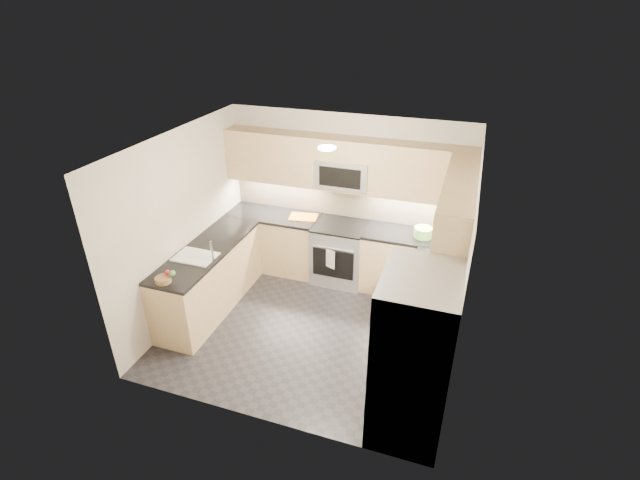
{
  "coord_description": "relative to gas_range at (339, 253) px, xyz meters",
  "views": [
    {
      "loc": [
        1.69,
        -4.63,
        3.97
      ],
      "look_at": [
        0.0,
        0.35,
        1.15
      ],
      "focal_mm": 26.0,
      "sensor_mm": 36.0,
      "label": 1
    }
  ],
  "objects": [
    {
      "name": "faucet",
      "position": [
        -1.24,
        -1.53,
        0.62
      ],
      "size": [
        0.03,
        0.03,
        0.28
      ],
      "primitive_type": "cylinder",
      "color": "silver",
      "rests_on": "countertop_peninsula"
    },
    {
      "name": "gas_range",
      "position": [
        0.0,
        0.0,
        0.0
      ],
      "size": [
        0.76,
        0.65,
        0.91
      ],
      "primitive_type": "cube",
      "color": "#AAADB2",
      "rests_on": "floor"
    },
    {
      "name": "countertop_right",
      "position": [
        1.5,
        -1.12,
        0.47
      ],
      "size": [
        0.63,
        1.7,
        0.04
      ],
      "primitive_type": "cube",
      "color": "black",
      "rests_on": "base_cab_right"
    },
    {
      "name": "cutting_board",
      "position": [
        -0.6,
        0.06,
        0.49
      ],
      "size": [
        0.46,
        0.35,
        0.01
      ],
      "primitive_type": "cube",
      "rotation": [
        0.0,
        0.0,
        0.16
      ],
      "color": "orange",
      "rests_on": "countertop_back_left"
    },
    {
      "name": "wall_right",
      "position": [
        1.8,
        -1.28,
        0.79
      ],
      "size": [
        0.02,
        3.2,
        2.5
      ],
      "primitive_type": "cube",
      "color": "beige",
      "rests_on": "floor"
    },
    {
      "name": "microwave",
      "position": [
        0.0,
        0.12,
        1.24
      ],
      "size": [
        0.76,
        0.4,
        0.4
      ],
      "primitive_type": "cube",
      "color": "#A8ACB1",
      "rests_on": "upper_cab_back"
    },
    {
      "name": "dish_towel_check",
      "position": [
        -0.03,
        -0.37,
        0.1
      ],
      "size": [
        0.15,
        0.07,
        0.29
      ],
      "primitive_type": "cube",
      "rotation": [
        0.0,
        0.0,
        -0.39
      ],
      "color": "white",
      "rests_on": "oven_handle"
    },
    {
      "name": "countertop_back_left",
      "position": [
        -1.09,
        0.02,
        0.47
      ],
      "size": [
        1.42,
        0.63,
        0.04
      ],
      "primitive_type": "cube",
      "color": "black",
      "rests_on": "base_cab_back_left"
    },
    {
      "name": "backsplash_right",
      "position": [
        1.8,
        -0.82,
        0.74
      ],
      "size": [
        0.01,
        2.3,
        0.51
      ],
      "primitive_type": "cube",
      "color": "tan",
      "rests_on": "wall_right"
    },
    {
      "name": "fridge_handle_right",
      "position": [
        1.08,
        -2.25,
        0.49
      ],
      "size": [
        0.02,
        0.02,
        1.2
      ],
      "primitive_type": "cylinder",
      "color": "#B2B5BA",
      "rests_on": "refrigerator"
    },
    {
      "name": "countertop_peninsula",
      "position": [
        -1.5,
        -1.28,
        0.47
      ],
      "size": [
        0.63,
        2.0,
        0.04
      ],
      "primitive_type": "cube",
      "color": "black",
      "rests_on": "base_cab_peninsula"
    },
    {
      "name": "upper_cab_back",
      "position": [
        0.0,
        0.15,
        1.37
      ],
      "size": [
        3.6,
        0.35,
        0.75
      ],
      "primitive_type": "cube",
      "color": "tan",
      "rests_on": "wall_back"
    },
    {
      "name": "sink_basin",
      "position": [
        -1.5,
        -1.53,
        0.42
      ],
      "size": [
        0.52,
        0.38,
        0.16
      ],
      "primitive_type": "cube",
      "color": "white",
      "rests_on": "base_cab_peninsula"
    },
    {
      "name": "fruit_apple",
      "position": [
        -1.5,
        -2.1,
        0.6
      ],
      "size": [
        0.07,
        0.07,
        0.07
      ],
      "primitive_type": "sphere",
      "color": "#AD1333",
      "rests_on": "fruit_basket"
    },
    {
      "name": "utensil_bowl",
      "position": [
        1.21,
        -0.0,
        0.56
      ],
      "size": [
        0.31,
        0.31,
        0.14
      ],
      "primitive_type": "cylinder",
      "rotation": [
        0.0,
        0.0,
        -0.27
      ],
      "color": "#75C454",
      "rests_on": "countertop_back_right"
    },
    {
      "name": "oven_handle",
      "position": [
        0.0,
        -0.35,
        0.26
      ],
      "size": [
        0.6,
        0.02,
        0.02
      ],
      "primitive_type": "cylinder",
      "rotation": [
        0.0,
        1.57,
        0.0
      ],
      "color": "#B2B5BA",
      "rests_on": "gas_range"
    },
    {
      "name": "wall_back",
      "position": [
        0.0,
        0.32,
        0.79
      ],
      "size": [
        3.6,
        0.02,
        2.5
      ],
      "primitive_type": "cube",
      "color": "beige",
      "rests_on": "floor"
    },
    {
      "name": "wall_front",
      "position": [
        0.0,
        -2.88,
        0.79
      ],
      "size": [
        3.6,
        0.02,
        2.5
      ],
      "primitive_type": "cube",
      "color": "beige",
      "rests_on": "floor"
    },
    {
      "name": "base_cab_peninsula",
      "position": [
        -1.5,
        -1.28,
        -0.01
      ],
      "size": [
        0.6,
        2.0,
        0.9
      ],
      "primitive_type": "cube",
      "color": "tan",
      "rests_on": "floor"
    },
    {
      "name": "upper_cab_right",
      "position": [
        1.62,
        -1.0,
        1.37
      ],
      "size": [
        0.35,
        1.95,
        0.75
      ],
      "primitive_type": "cube",
      "color": "tan",
      "rests_on": "wall_right"
    },
    {
      "name": "wall_left",
      "position": [
        -1.8,
        -1.28,
        0.79
      ],
      "size": [
        0.02,
        3.2,
        2.5
      ],
      "primitive_type": "cube",
      "color": "beige",
      "rests_on": "floor"
    },
    {
      "name": "refrigerator",
      "position": [
        1.45,
        -2.43,
        0.45
      ],
      "size": [
        0.7,
        0.9,
        1.8
      ],
      "primitive_type": "cube",
      "color": "#AAADB2",
      "rests_on": "floor"
    },
    {
      "name": "floor",
      "position": [
        0.0,
        -1.28,
        -0.46
      ],
      "size": [
        3.6,
        3.2,
        0.0
      ],
      "primitive_type": "cube",
      "color": "#222227",
      "rests_on": "ground"
    },
    {
      "name": "base_cab_back_left",
      "position": [
        -1.09,
        0.02,
        -0.01
      ],
      "size": [
        1.42,
        0.6,
        0.9
      ],
      "primitive_type": "cube",
      "color": "tan",
      "rests_on": "floor"
    },
    {
      "name": "countertop_back_right",
      "position": [
        1.09,
        0.02,
        0.47
      ],
      "size": [
        1.42,
        0.63,
        0.04
      ],
      "primitive_type": "cube",
      "color": "black",
      "rests_on": "base_cab_back_right"
    },
    {
      "name": "base_cab_right",
      "position": [
        1.5,
        -1.12,
        -0.01
      ],
      "size": [
        0.6,
        1.7,
        0.9
      ],
      "primitive_type": "cube",
      "color": "tan",
      "rests_on": "floor"
    },
    {
      "name": "base_cab_back_right",
      "position": [
        1.09,
        0.02,
        -0.01
      ],
      "size": [
        1.42,
        0.6,
        0.9
      ],
      "primitive_type": "cube",
      "color": "tan",
      "rests_on": "floor"
    },
    {
      "name": "range_cooktop",
      "position": [
        0.0,
        0.0,
        0.46
      ],
      "size": [
        0.76,
        0.65,
        0.03
      ],
      "primitive_type": "cube",
      "color": "black",
      "rests_on": "gas_range"
    },
    {
      "name": "fruit_basket",
      "position": [
        -1.54,
        -2.15,
        0.52
      ],
      "size": [
        0.24,
        0.24,
        0.07
      ],
      "primitive_type": "cylinder",
      "rotation": [
        0.0,
        0.0,
        0.35
      ],
      "color": "olive",
      "rests_on": "countertop_peninsula"
    },
    {
      "name": "backsplash_back",
      "position": [
        0.0,
        0.32,
        0.74
      ],
      "size": [
        3.6,
        0.01,
        0.51
      ],
      "primitive_type": "cube",
      "color": "tan",
      "rests_on": "wall_back"
    },
    {
      "name": "fruit_pear",
      "position": [
        -1.43,
        -2.1,
        0.6
      ],
      "size": [
        0.07,
        0.07,
        0.07
      ],
      "primitive_type": "sphere",
      "color": "green",
      "rests_on": "fruit_basket"
    },
    {
      "name": "ceiling",
      "position": [
        0.0,
        -1.28,
        2.04
      ],
      "size": [
        3.6,
        3.2,
        0.02
      ],
      "primitive_type": "cube",
      "color": "beige",
      "rests_on": "wall_back"
    },
    {
      "name": "microwave_door",
      "position": [
        0.0,
        -0.08,
        1.24
      ],
      "size": [
        0.6,
        0.01,
        0.28
      ],
      "primitive_type": "cube",
      "color": "black",
      "rests_on": "microwave"
    },
    {
      "name": "fridge_handle_left",
      "position": [
        1.08,
        -2.61,
        0.49
      ],
      "size": [
        0.02,
        0.02,
        1.2
      ],
      "primitive_type": "cylinder",
      "color": "#B2B5BA",
      "rests_on": "refrigerator"
    },
    {
      "name": "oven_door_glass",
      "position": [
        0.0,
        -0.33,
        -0.01
      ],
      "size": [
        0.62,
        0.02,
        0.45
      ],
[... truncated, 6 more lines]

